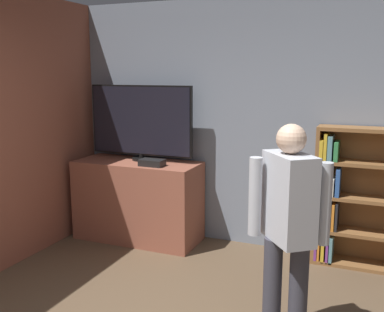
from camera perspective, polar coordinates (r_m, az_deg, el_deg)
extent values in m
cube|color=gray|center=(4.93, 7.78, 3.91)|extent=(6.11, 0.06, 2.70)
cube|color=#93513D|center=(4.75, -22.19, 2.96)|extent=(0.06, 4.33, 2.70)
cube|color=#93513D|center=(5.24, -6.86, -5.64)|extent=(1.43, 0.59, 0.92)
cylinder|color=black|center=(5.22, -6.40, -0.34)|extent=(0.22, 0.22, 0.03)
cylinder|color=black|center=(5.21, -6.41, 0.09)|extent=(0.06, 0.06, 0.05)
cube|color=black|center=(5.15, -6.51, 4.52)|extent=(1.26, 0.04, 0.80)
cube|color=black|center=(5.13, -6.63, 4.49)|extent=(1.22, 0.01, 0.76)
cube|color=black|center=(4.88, -5.09, -0.85)|extent=(0.26, 0.16, 0.07)
cube|color=brown|center=(4.74, 15.53, -4.68)|extent=(0.04, 0.28, 1.40)
cube|color=brown|center=(4.84, 20.69, -4.66)|extent=(0.88, 0.01, 1.40)
cube|color=brown|center=(4.94, 20.11, -12.71)|extent=(0.81, 0.28, 0.04)
cube|color=brown|center=(4.82, 20.36, -9.08)|extent=(0.81, 0.28, 0.04)
cube|color=brown|center=(4.72, 20.63, -5.07)|extent=(0.81, 0.28, 0.04)
cube|color=brown|center=(4.64, 20.91, -0.90)|extent=(0.81, 0.28, 0.04)
cube|color=brown|center=(4.59, 21.19, 3.16)|extent=(0.81, 0.28, 0.04)
cube|color=#7A3889|center=(4.88, 15.51, -11.13)|extent=(0.03, 0.21, 0.25)
cube|color=orange|center=(4.89, 15.89, -10.97)|extent=(0.02, 0.25, 0.27)
cube|color=gold|center=(4.88, 16.33, -11.31)|extent=(0.03, 0.21, 0.23)
cube|color=#7A3889|center=(4.89, 16.85, -11.38)|extent=(0.02, 0.23, 0.22)
cube|color=#5B8E99|center=(4.87, 17.28, -11.11)|extent=(0.03, 0.23, 0.27)
cube|color=red|center=(4.78, 15.76, -7.30)|extent=(0.03, 0.24, 0.23)
cube|color=#5B8E99|center=(4.76, 16.10, -7.61)|extent=(0.02, 0.20, 0.19)
cube|color=#99663D|center=(4.78, 16.56, -7.46)|extent=(0.03, 0.24, 0.21)
cube|color=beige|center=(4.75, 17.04, -7.44)|extent=(0.02, 0.20, 0.23)
cube|color=orange|center=(4.76, 17.55, -7.21)|extent=(0.03, 0.24, 0.27)
cube|color=#232328|center=(4.76, 17.94, -7.13)|extent=(0.02, 0.25, 0.28)
cube|color=orange|center=(4.67, 15.92, -3.36)|extent=(0.03, 0.21, 0.21)
cube|color=gold|center=(4.66, 16.44, -3.06)|extent=(0.02, 0.20, 0.27)
cube|color=#338447|center=(4.66, 16.91, -3.19)|extent=(0.03, 0.21, 0.25)
cube|color=beige|center=(4.69, 17.41, -3.62)|extent=(0.04, 0.25, 0.17)
cube|color=#2D569E|center=(4.65, 18.08, -3.14)|extent=(0.04, 0.20, 0.28)
cube|color=gold|center=(4.61, 16.20, 0.82)|extent=(0.03, 0.22, 0.20)
cube|color=gold|center=(4.59, 16.67, 1.15)|extent=(0.03, 0.20, 0.26)
cube|color=#5B8E99|center=(4.61, 17.22, 1.03)|extent=(0.04, 0.24, 0.24)
cube|color=#338447|center=(4.60, 17.90, 0.63)|extent=(0.04, 0.23, 0.19)
cylinder|color=#383842|center=(3.35, 10.13, -16.61)|extent=(0.13, 0.13, 0.80)
cylinder|color=#383842|center=(3.32, 13.31, -16.97)|extent=(0.13, 0.13, 0.80)
cube|color=#B7BCC6|center=(3.08, 12.20, -5.20)|extent=(0.42, 0.46, 0.60)
sphere|color=beige|center=(2.99, 12.50, 2.14)|extent=(0.20, 0.20, 0.20)
cylinder|color=#B7BCC6|center=(3.05, 16.47, -5.85)|extent=(0.09, 0.09, 0.55)
cylinder|color=#B7BCC6|center=(3.13, 8.02, -5.11)|extent=(0.09, 0.09, 0.55)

